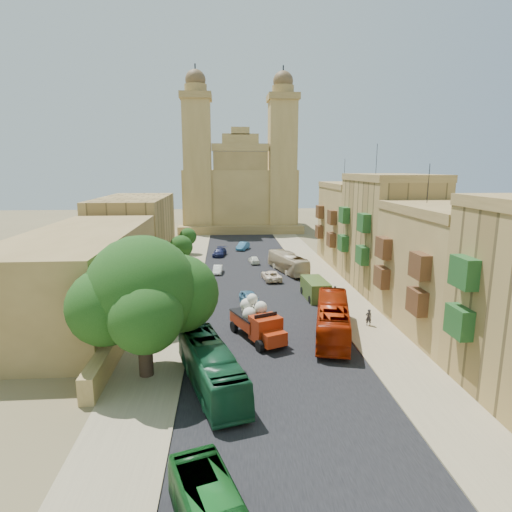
{
  "coord_description": "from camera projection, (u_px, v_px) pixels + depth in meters",
  "views": [
    {
      "loc": [
        -3.81,
        -24.71,
        14.52
      ],
      "look_at": [
        0.0,
        26.0,
        4.0
      ],
      "focal_mm": 30.0,
      "sensor_mm": 36.0,
      "label": 1
    }
  ],
  "objects": [
    {
      "name": "kerb_east",
      "position": [
        306.0,
        278.0,
        57.15
      ],
      "size": [
        0.25,
        140.0,
        0.12
      ],
      "primitive_type": "cube",
      "color": "#928360",
      "rests_on": "ground"
    },
    {
      "name": "pedestrian_a",
      "position": [
        369.0,
        317.0,
        39.96
      ],
      "size": [
        0.59,
        0.39,
        1.6
      ],
      "primitive_type": "imported",
      "rotation": [
        0.0,
        0.0,
        3.13
      ],
      "color": "#262428",
      "rests_on": "ground"
    },
    {
      "name": "church",
      "position": [
        240.0,
        189.0,
        102.19
      ],
      "size": [
        28.0,
        22.5,
        36.3
      ],
      "color": "#9C7E46",
      "rests_on": "ground"
    },
    {
      "name": "west_wall",
      "position": [
        144.0,
        297.0,
        45.79
      ],
      "size": [
        1.0,
        40.0,
        1.8
      ],
      "primitive_type": "cube",
      "color": "#9C7E46",
      "rests_on": "ground"
    },
    {
      "name": "sidewalk_east",
      "position": [
        324.0,
        278.0,
        57.34
      ],
      "size": [
        5.0,
        140.0,
        0.01
      ],
      "primitive_type": "cube",
      "color": "#928360",
      "rests_on": "ground"
    },
    {
      "name": "street_tree_b",
      "position": [
        171.0,
        271.0,
        49.48
      ],
      "size": [
        2.75,
        2.75,
        4.24
      ],
      "color": "#38271C",
      "rests_on": "ground"
    },
    {
      "name": "car_white_b",
      "position": [
        254.0,
        260.0,
        66.06
      ],
      "size": [
        1.7,
        3.53,
        1.16
      ],
      "primitive_type": "imported",
      "rotation": [
        0.0,
        0.0,
        3.24
      ],
      "color": "white",
      "rests_on": "ground"
    },
    {
      "name": "car_blue_b",
      "position": [
        243.0,
        246.0,
        77.09
      ],
      "size": [
        2.76,
        4.32,
        1.34
      ],
      "primitive_type": "imported",
      "rotation": [
        0.0,
        0.0,
        -0.36
      ],
      "color": "teal",
      "rests_on": "ground"
    },
    {
      "name": "west_building_low",
      "position": [
        83.0,
        273.0,
        42.76
      ],
      "size": [
        10.0,
        28.0,
        8.4
      ],
      "primitive_type": "cube",
      "color": "olive",
      "rests_on": "ground"
    },
    {
      "name": "bus_red_east",
      "position": [
        333.0,
        319.0,
        37.39
      ],
      "size": [
        5.25,
        11.59,
        3.14
      ],
      "primitive_type": "imported",
      "rotation": [
        0.0,
        0.0,
        2.9
      ],
      "color": "#A12206",
      "rests_on": "ground"
    },
    {
      "name": "kerb_west",
      "position": [
        201.0,
        280.0,
        56.12
      ],
      "size": [
        0.25,
        140.0,
        0.12
      ],
      "primitive_type": "cube",
      "color": "#928360",
      "rests_on": "ground"
    },
    {
      "name": "street_tree_a",
      "position": [
        155.0,
        299.0,
        37.71
      ],
      "size": [
        3.04,
        3.04,
        4.67
      ],
      "color": "#38271C",
      "rests_on": "ground"
    },
    {
      "name": "red_truck",
      "position": [
        257.0,
        321.0,
        36.63
      ],
      "size": [
        4.74,
        6.85,
        3.8
      ],
      "color": "#9B260B",
      "rests_on": "ground"
    },
    {
      "name": "ground",
      "position": [
        286.0,
        399.0,
        27.35
      ],
      "size": [
        260.0,
        260.0,
        0.0
      ],
      "primitive_type": "plane",
      "color": "brown"
    },
    {
      "name": "street_tree_c",
      "position": [
        181.0,
        247.0,
        61.08
      ],
      "size": [
        3.32,
        3.32,
        5.1
      ],
      "color": "#38271C",
      "rests_on": "ground"
    },
    {
      "name": "pedestrian_c",
      "position": [
        335.0,
        293.0,
        47.5
      ],
      "size": [
        0.56,
        1.05,
        1.71
      ],
      "primitive_type": "imported",
      "rotation": [
        0.0,
        0.0,
        4.56
      ],
      "color": "#30323A",
      "rests_on": "ground"
    },
    {
      "name": "road_surface",
      "position": [
        254.0,
        279.0,
        56.65
      ],
      "size": [
        14.0,
        140.0,
        0.01
      ],
      "primitive_type": "cube",
      "color": "black",
      "rests_on": "ground"
    },
    {
      "name": "bus_cream_east",
      "position": [
        288.0,
        263.0,
        60.42
      ],
      "size": [
        4.81,
        9.93,
        2.7
      ],
      "primitive_type": "imported",
      "rotation": [
        0.0,
        0.0,
        3.42
      ],
      "color": "beige",
      "rests_on": "ground"
    },
    {
      "name": "car_white_a",
      "position": [
        218.0,
        269.0,
        59.8
      ],
      "size": [
        1.4,
        3.43,
        1.11
      ],
      "primitive_type": "imported",
      "rotation": [
        0.0,
        0.0,
        -0.07
      ],
      "color": "white",
      "rests_on": "ground"
    },
    {
      "name": "car_blue_a",
      "position": [
        250.0,
        299.0,
        45.94
      ],
      "size": [
        2.45,
        4.46,
        1.44
      ],
      "primitive_type": "imported",
      "rotation": [
        0.0,
        0.0,
        0.19
      ],
      "color": "teal",
      "rests_on": "ground"
    },
    {
      "name": "west_building_mid",
      "position": [
        135.0,
        229.0,
        67.99
      ],
      "size": [
        10.0,
        22.0,
        10.0
      ],
      "primitive_type": "cube",
      "color": "#A6874B",
      "rests_on": "ground"
    },
    {
      "name": "townhouse_d",
      "position": [
        353.0,
        223.0,
        65.36
      ],
      "size": [
        9.0,
        14.0,
        15.9
      ],
      "color": "#9C7E46",
      "rests_on": "ground"
    },
    {
      "name": "ficus_tree",
      "position": [
        144.0,
        295.0,
        29.37
      ],
      "size": [
        10.08,
        9.28,
        10.08
      ],
      "color": "#38271C",
      "rests_on": "ground"
    },
    {
      "name": "sidewalk_west",
      "position": [
        181.0,
        281.0,
        55.95
      ],
      "size": [
        5.0,
        140.0,
        0.01
      ],
      "primitive_type": "cube",
      "color": "#928360",
      "rests_on": "ground"
    },
    {
      "name": "car_dkblue",
      "position": [
        220.0,
        252.0,
        71.67
      ],
      "size": [
        2.62,
        4.71,
        1.29
      ],
      "primitive_type": "imported",
      "rotation": [
        0.0,
        0.0,
        -0.19
      ],
      "color": "#14193F",
      "rests_on": "ground"
    },
    {
      "name": "townhouse_c",
      "position": [
        388.0,
        232.0,
        51.54
      ],
      "size": [
        9.0,
        14.0,
        17.4
      ],
      "color": "#A6874B",
      "rests_on": "ground"
    },
    {
      "name": "car_cream",
      "position": [
        271.0,
        275.0,
        56.17
      ],
      "size": [
        2.59,
        4.77,
        1.27
      ],
      "primitive_type": "imported",
      "rotation": [
        0.0,
        0.0,
        3.25
      ],
      "color": "#FFE7C9",
      "rests_on": "ground"
    },
    {
      "name": "townhouse_b",
      "position": [
        447.0,
        269.0,
        38.12
      ],
      "size": [
        9.0,
        14.0,
        14.9
      ],
      "color": "#9C7E46",
      "rests_on": "ground"
    },
    {
      "name": "bus_green_north",
      "position": [
        211.0,
        367.0,
        28.55
      ],
      "size": [
        5.26,
        10.87,
        2.95
      ],
      "primitive_type": "imported",
      "rotation": [
        0.0,
        0.0,
        0.27
      ],
      "color": "#18502F",
      "rests_on": "ground"
    },
    {
      "name": "street_tree_d",
      "position": [
        188.0,
        237.0,
        72.89
      ],
      "size": [
        2.92,
        2.92,
        4.48
      ],
      "color": "#38271C",
      "rests_on": "ground"
    },
    {
      "name": "olive_pickup",
      "position": [
        315.0,
        289.0,
        48.3
      ],
      "size": [
        2.64,
        5.33,
        2.15
      ],
      "color": "#3F551F",
      "rests_on": "ground"
    }
  ]
}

